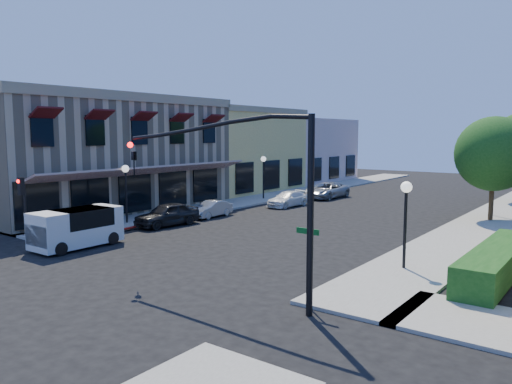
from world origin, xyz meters
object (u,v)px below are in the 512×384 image
Objects in this scene: street_tree_a at (494,154)px; parked_car_a at (167,214)px; street_name_sign at (307,253)px; parked_car_b at (211,209)px; parked_car_d at (327,190)px; secondary_signal at (23,198)px; lamppost_right_near at (406,203)px; lamppost_left_far at (263,167)px; white_van at (76,226)px; parked_car_c at (288,199)px; signal_mast_arm at (252,176)px; lamppost_right_far at (494,175)px; lamppost_left_near at (126,179)px.

parked_car_a is at bearing -139.34° from street_tree_a.
street_name_sign is 17.48m from parked_car_b.
parked_car_b is at bearing -94.16° from parked_car_d.
secondary_signal is 17.77m from lamppost_right_near.
lamppost_left_far is 0.86× the size of white_van.
lamppost_left_far is 4.74m from parked_car_c.
signal_mast_arm is 22.70m from lamppost_right_far.
parked_car_d is (-10.66, 24.50, -3.43)m from signal_mast_arm.
lamppost_right_near is at bearing -20.65° from parked_car_b.
lamppost_right_far is at bearing 98.53° from street_tree_a.
lamppost_left_near reaches higher than parked_car_c.
street_name_sign is at bearing -50.74° from parked_car_c.
lamppost_left_near is 6.41m from white_van.
lamppost_right_far is 0.93× the size of parked_car_c.
lamppost_left_far is 1.00× the size of lamppost_right_near.
lamppost_right_far reaches higher than parked_car_b.
lamppost_right_near is (2.64, 6.50, -1.35)m from signal_mast_arm.
street_tree_a is at bearing 81.83° from signal_mast_arm.
signal_mast_arm reaches higher than parked_car_c.
lamppost_right_far is at bearing 34.95° from parked_car_b.
secondary_signal is at bearing -129.21° from street_tree_a.
white_van is at bearing -89.72° from parked_car_d.
street_name_sign is at bearing -40.11° from parked_car_b.
secondary_signal is at bearing -85.66° from lamppost_left_near.
white_van is 1.30× the size of parked_car_b.
parked_car_b is 13.08m from parked_car_d.
secondary_signal reaches higher than parked_car_c.
lamppost_right_far is at bearing 51.49° from parked_car_a.
secondary_signal is 0.93× the size of lamppost_left_far.
lamppost_right_near is (17.00, -14.00, 0.00)m from lamppost_left_far.
street_tree_a is 26.64m from secondary_signal.
lamppost_right_near reaches higher than parked_car_c.
lamppost_right_near and lamppost_right_far have the same top height.
street_name_sign is 0.53× the size of parked_car_d.
lamppost_right_far reaches higher than parked_car_c.
secondary_signal is 0.80× the size of white_van.
parked_car_d is at bearing 113.50° from signal_mast_arm.
secondary_signal is at bearing -154.80° from white_van.
lamppost_right_far is at bearing 43.26° from lamppost_left_near.
lamppost_left_near is 18.49m from parked_car_d.
street_tree_a is 20.00m from street_name_sign.
lamppost_left_near is at bearing 155.63° from signal_mast_arm.
parked_car_b is (-13.70, 10.80, -1.17)m from street_name_sign.
white_van is 10.45m from parked_car_b.
lamppost_right_near is at bearing -51.55° from parked_car_d.
parked_car_d is at bearing 126.46° from lamppost_right_near.
parked_car_b is (-12.06, 11.50, -3.56)m from signal_mast_arm.
parked_car_a is (2.30, 1.12, -2.05)m from lamppost_left_near.
street_name_sign is 21.67m from parked_car_c.
street_name_sign reaches higher than white_van.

